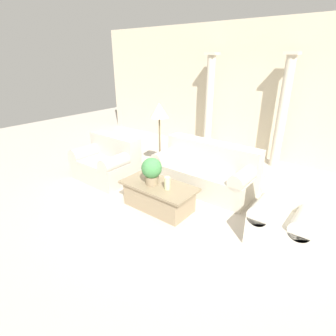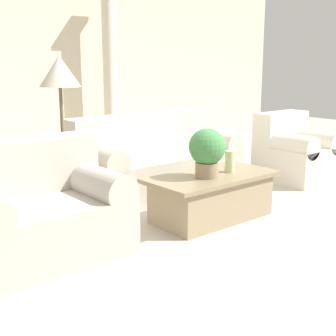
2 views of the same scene
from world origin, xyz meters
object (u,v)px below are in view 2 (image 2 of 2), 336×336
at_px(sofa_long, 154,160).
at_px(loveseat, 36,209).
at_px(potted_plant, 207,150).
at_px(floor_lamp, 60,80).
at_px(armchair, 293,151).
at_px(coffee_table, 212,196).

distance_m(sofa_long, loveseat, 2.05).
relative_size(potted_plant, floor_lamp, 0.30).
bearing_deg(armchair, floor_lamp, 166.16).
bearing_deg(coffee_table, sofa_long, 79.43).
relative_size(potted_plant, armchair, 0.54).
height_order(potted_plant, floor_lamp, floor_lamp).
bearing_deg(sofa_long, floor_lamp, -179.81).
height_order(sofa_long, armchair, sofa_long).
bearing_deg(sofa_long, potted_plant, -105.21).
height_order(potted_plant, armchair, potted_plant).
bearing_deg(loveseat, sofa_long, 25.31).
bearing_deg(floor_lamp, potted_plant, -55.28).
bearing_deg(armchair, coffee_table, -166.74).
xyz_separation_m(loveseat, potted_plant, (1.53, -0.32, 0.33)).
bearing_deg(armchair, sofa_long, 157.42).
relative_size(coffee_table, potted_plant, 2.80).
relative_size(loveseat, coffee_table, 0.97).
height_order(sofa_long, coffee_table, sofa_long).
height_order(sofa_long, floor_lamp, floor_lamp).
bearing_deg(loveseat, potted_plant, -11.79).
xyz_separation_m(floor_lamp, armchair, (2.85, -0.70, -0.94)).
bearing_deg(armchair, potted_plant, -166.39).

